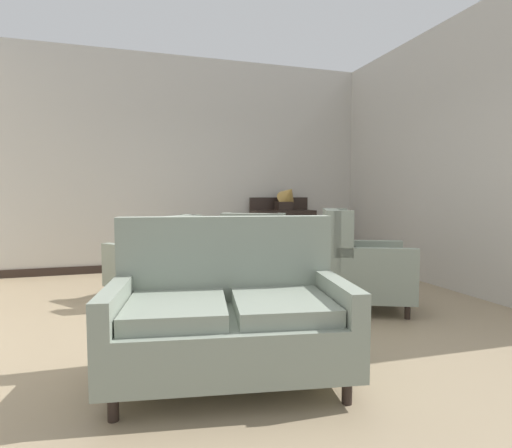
{
  "coord_description": "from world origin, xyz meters",
  "views": [
    {
      "loc": [
        -0.93,
        -3.57,
        1.19
      ],
      "look_at": [
        0.36,
        0.63,
        0.88
      ],
      "focal_mm": 28.32,
      "sensor_mm": 36.0,
      "label": 1
    }
  ],
  "objects_px": {
    "porcelain_vase": "(240,245)",
    "gramophone": "(287,197)",
    "armchair_foreground_right": "(256,254)",
    "side_table": "(299,264)",
    "armchair_beside_settee": "(358,267)",
    "armchair_back_corner": "(158,262)",
    "coffee_table": "(239,270)",
    "sideboard": "(283,235)",
    "settee": "(229,315)"
  },
  "relations": [
    {
      "from": "armchair_beside_settee",
      "to": "porcelain_vase",
      "type": "bearing_deg",
      "value": 92.75
    },
    {
      "from": "armchair_foreground_right",
      "to": "side_table",
      "type": "height_order",
      "value": "armchair_foreground_right"
    },
    {
      "from": "armchair_foreground_right",
      "to": "armchair_back_corner",
      "type": "bearing_deg",
      "value": 35.59
    },
    {
      "from": "armchair_foreground_right",
      "to": "sideboard",
      "type": "relative_size",
      "value": 0.97
    },
    {
      "from": "coffee_table",
      "to": "armchair_foreground_right",
      "type": "relative_size",
      "value": 0.81
    },
    {
      "from": "coffee_table",
      "to": "porcelain_vase",
      "type": "height_order",
      "value": "porcelain_vase"
    },
    {
      "from": "armchair_back_corner",
      "to": "side_table",
      "type": "bearing_deg",
      "value": 110.37
    },
    {
      "from": "coffee_table",
      "to": "settee",
      "type": "relative_size",
      "value": 0.56
    },
    {
      "from": "armchair_foreground_right",
      "to": "side_table",
      "type": "relative_size",
      "value": 1.51
    },
    {
      "from": "armchair_back_corner",
      "to": "side_table",
      "type": "distance_m",
      "value": 1.64
    },
    {
      "from": "porcelain_vase",
      "to": "armchair_foreground_right",
      "type": "distance_m",
      "value": 1.09
    },
    {
      "from": "porcelain_vase",
      "to": "gramophone",
      "type": "distance_m",
      "value": 2.56
    },
    {
      "from": "settee",
      "to": "armchair_back_corner",
      "type": "xyz_separation_m",
      "value": [
        -0.31,
        2.31,
        -0.01
      ]
    },
    {
      "from": "armchair_beside_settee",
      "to": "side_table",
      "type": "height_order",
      "value": "armchair_beside_settee"
    },
    {
      "from": "armchair_beside_settee",
      "to": "side_table",
      "type": "xyz_separation_m",
      "value": [
        -0.54,
        0.31,
        0.0
      ]
    },
    {
      "from": "armchair_foreground_right",
      "to": "armchair_beside_settee",
      "type": "distance_m",
      "value": 1.56
    },
    {
      "from": "gramophone",
      "to": "armchair_back_corner",
      "type": "bearing_deg",
      "value": -146.87
    },
    {
      "from": "armchair_foreground_right",
      "to": "armchair_beside_settee",
      "type": "bearing_deg",
      "value": 139.91
    },
    {
      "from": "armchair_back_corner",
      "to": "gramophone",
      "type": "xyz_separation_m",
      "value": [
        2.18,
        1.42,
        0.75
      ]
    },
    {
      "from": "porcelain_vase",
      "to": "settee",
      "type": "height_order",
      "value": "settee"
    },
    {
      "from": "side_table",
      "to": "sideboard",
      "type": "distance_m",
      "value": 2.43
    },
    {
      "from": "armchair_beside_settee",
      "to": "gramophone",
      "type": "height_order",
      "value": "gramophone"
    },
    {
      "from": "settee",
      "to": "gramophone",
      "type": "distance_m",
      "value": 4.23
    },
    {
      "from": "armchair_back_corner",
      "to": "armchair_foreground_right",
      "type": "bearing_deg",
      "value": 152.09
    },
    {
      "from": "sideboard",
      "to": "armchair_back_corner",
      "type": "bearing_deg",
      "value": -144.77
    },
    {
      "from": "armchair_foreground_right",
      "to": "gramophone",
      "type": "relative_size",
      "value": 2.36
    },
    {
      "from": "settee",
      "to": "porcelain_vase",
      "type": "bearing_deg",
      "value": 82.05
    },
    {
      "from": "coffee_table",
      "to": "settee",
      "type": "xyz_separation_m",
      "value": [
        -0.48,
        -1.58,
        0.02
      ]
    },
    {
      "from": "side_table",
      "to": "sideboard",
      "type": "bearing_deg",
      "value": 73.13
    },
    {
      "from": "armchair_foreground_right",
      "to": "sideboard",
      "type": "bearing_deg",
      "value": -100.86
    },
    {
      "from": "coffee_table",
      "to": "sideboard",
      "type": "relative_size",
      "value": 0.79
    },
    {
      "from": "coffee_table",
      "to": "sideboard",
      "type": "distance_m",
      "value": 2.61
    },
    {
      "from": "settee",
      "to": "side_table",
      "type": "height_order",
      "value": "settee"
    },
    {
      "from": "coffee_table",
      "to": "settee",
      "type": "bearing_deg",
      "value": -107.07
    },
    {
      "from": "coffee_table",
      "to": "gramophone",
      "type": "distance_m",
      "value": 2.67
    },
    {
      "from": "side_table",
      "to": "sideboard",
      "type": "xyz_separation_m",
      "value": [
        0.7,
        2.32,
        0.08
      ]
    },
    {
      "from": "coffee_table",
      "to": "armchair_beside_settee",
      "type": "distance_m",
      "value": 1.24
    },
    {
      "from": "armchair_foreground_right",
      "to": "sideboard",
      "type": "height_order",
      "value": "sideboard"
    },
    {
      "from": "settee",
      "to": "armchair_beside_settee",
      "type": "relative_size",
      "value": 1.47
    },
    {
      "from": "armchair_foreground_right",
      "to": "gramophone",
      "type": "height_order",
      "value": "gramophone"
    },
    {
      "from": "gramophone",
      "to": "armchair_beside_settee",
      "type": "bearing_deg",
      "value": -94.69
    },
    {
      "from": "armchair_back_corner",
      "to": "settee",
      "type": "bearing_deg",
      "value": 57.81
    },
    {
      "from": "porcelain_vase",
      "to": "settee",
      "type": "xyz_separation_m",
      "value": [
        -0.5,
        -1.62,
        -0.24
      ]
    },
    {
      "from": "settee",
      "to": "gramophone",
      "type": "height_order",
      "value": "gramophone"
    },
    {
      "from": "armchair_foreground_right",
      "to": "coffee_table",
      "type": "bearing_deg",
      "value": 87.68
    },
    {
      "from": "armchair_beside_settee",
      "to": "armchair_back_corner",
      "type": "relative_size",
      "value": 0.95
    },
    {
      "from": "porcelain_vase",
      "to": "sideboard",
      "type": "height_order",
      "value": "sideboard"
    },
    {
      "from": "armchair_back_corner",
      "to": "sideboard",
      "type": "xyz_separation_m",
      "value": [
        2.13,
        1.5,
        0.12
      ]
    },
    {
      "from": "settee",
      "to": "armchair_foreground_right",
      "type": "distance_m",
      "value": 2.75
    },
    {
      "from": "armchair_back_corner",
      "to": "gramophone",
      "type": "height_order",
      "value": "gramophone"
    }
  ]
}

